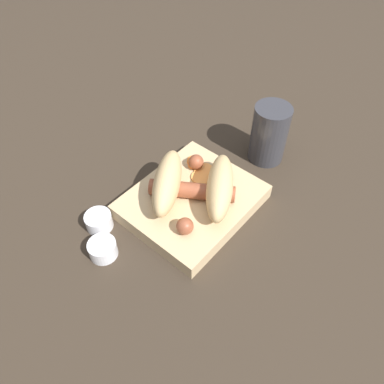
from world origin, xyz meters
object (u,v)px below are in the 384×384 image
at_px(condiment_cup_near, 99,222).
at_px(condiment_cup_far, 103,250).
at_px(bread_roll, 193,185).
at_px(drink_glass, 269,134).
at_px(food_tray, 192,201).
at_px(sausage, 191,192).

xyz_separation_m(condiment_cup_near, condiment_cup_far, (0.03, 0.05, 0.00)).
bearing_deg(bread_roll, drink_glass, 172.80).
xyz_separation_m(condiment_cup_far, drink_glass, (-0.35, 0.07, 0.04)).
relative_size(food_tray, sausage, 1.47).
bearing_deg(condiment_cup_far, condiment_cup_near, -123.90).
height_order(condiment_cup_near, condiment_cup_far, same).
distance_m(sausage, condiment_cup_near, 0.16).
xyz_separation_m(food_tray, sausage, (0.00, 0.00, 0.03)).
bearing_deg(drink_glass, food_tray, -7.85).
bearing_deg(food_tray, sausage, 3.23).
height_order(sausage, drink_glass, drink_glass).
xyz_separation_m(condiment_cup_near, drink_glass, (-0.32, 0.11, 0.04)).
height_order(condiment_cup_near, drink_glass, drink_glass).
distance_m(bread_roll, condiment_cup_near, 0.17).
xyz_separation_m(sausage, drink_glass, (-0.19, 0.03, 0.02)).
height_order(bread_roll, condiment_cup_near, bread_roll).
xyz_separation_m(sausage, condiment_cup_far, (0.16, -0.04, -0.03)).
height_order(condiment_cup_far, drink_glass, drink_glass).
height_order(food_tray, bread_roll, bread_roll).
xyz_separation_m(food_tray, condiment_cup_far, (0.16, -0.04, -0.00)).
distance_m(bread_roll, condiment_cup_far, 0.18).
bearing_deg(drink_glass, sausage, -7.68).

